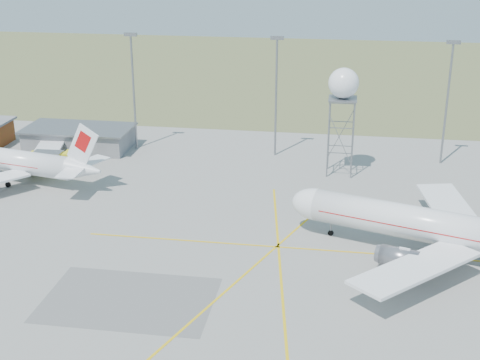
% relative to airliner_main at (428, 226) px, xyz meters
% --- Properties ---
extents(grass_strip, '(400.00, 120.00, 0.03)m').
position_rel_airliner_main_xyz_m(grass_strip, '(-12.03, 109.36, -3.80)').
color(grass_strip, '#596B3A').
rests_on(grass_strip, ground).
extents(building_grey, '(19.00, 10.00, 3.90)m').
position_rel_airliner_main_xyz_m(building_grey, '(-57.03, 33.36, -1.84)').
color(building_grey, gray).
rests_on(building_grey, ground).
extents(mast_a, '(2.20, 0.50, 20.50)m').
position_rel_airliner_main_xyz_m(mast_a, '(-47.03, 35.36, 8.26)').
color(mast_a, slate).
rests_on(mast_a, ground).
extents(mast_b, '(2.20, 0.50, 20.50)m').
position_rel_airliner_main_xyz_m(mast_b, '(-22.03, 35.36, 8.26)').
color(mast_b, slate).
rests_on(mast_b, ground).
extents(mast_c, '(2.20, 0.50, 20.50)m').
position_rel_airliner_main_xyz_m(mast_c, '(5.97, 35.36, 8.26)').
color(mast_c, slate).
rests_on(mast_c, ground).
extents(airliner_main, '(35.79, 33.80, 12.44)m').
position_rel_airliner_main_xyz_m(airliner_main, '(0.00, 0.00, 0.00)').
color(airliner_main, white).
rests_on(airliner_main, ground).
extents(airliner_far, '(31.24, 29.86, 10.69)m').
position_rel_airliner_main_xyz_m(airliner_far, '(-61.24, 16.09, -0.54)').
color(airliner_far, white).
rests_on(airliner_far, ground).
extents(radar_tower, '(4.73, 4.73, 17.11)m').
position_rel_airliner_main_xyz_m(radar_tower, '(-10.83, 27.55, 5.79)').
color(radar_tower, slate).
rests_on(radar_tower, ground).
extents(fire_truck, '(8.58, 3.63, 3.39)m').
position_rel_airliner_main_xyz_m(fire_truck, '(-56.20, 21.34, -2.18)').
color(fire_truck, yellow).
rests_on(fire_truck, ground).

